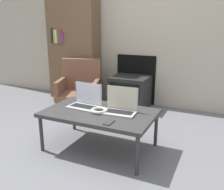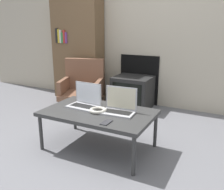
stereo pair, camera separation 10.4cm
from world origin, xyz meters
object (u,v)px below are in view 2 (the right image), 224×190
object	(u,v)px
headphones	(98,110)
tv	(133,92)
laptop_left	(85,101)
phone	(106,122)
armchair	(83,84)
laptop_right	(119,106)

from	to	relation	value
headphones	tv	xyz separation A→B (m)	(-0.20, 1.41, -0.18)
laptop_left	phone	distance (m)	0.52
phone	armchair	bearing A→B (deg)	130.37
laptop_left	headphones	distance (m)	0.23
laptop_right	phone	world-z (taller)	laptop_right
phone	tv	world-z (taller)	tv
laptop_left	armchair	size ratio (longest dim) A/B	0.44
headphones	tv	size ratio (longest dim) A/B	0.31
laptop_left	laptop_right	size ratio (longest dim) A/B	1.00
laptop_right	phone	bearing A→B (deg)	-90.17
laptop_left	tv	world-z (taller)	laptop_left
laptop_right	tv	bearing A→B (deg)	103.03
laptop_left	armchair	xyz separation A→B (m)	(-0.72, 1.03, -0.12)
laptop_left	laptop_right	bearing A→B (deg)	3.22
laptop_right	armchair	xyz separation A→B (m)	(-1.11, 1.03, -0.12)
phone	tv	xyz separation A→B (m)	(-0.41, 1.62, -0.17)
laptop_right	headphones	bearing A→B (deg)	-158.80
headphones	tv	bearing A→B (deg)	98.27
armchair	laptop_left	bearing A→B (deg)	-74.30
laptop_right	headphones	xyz separation A→B (m)	(-0.19, -0.09, -0.04)
laptop_right	headphones	distance (m)	0.22
tv	laptop_left	bearing A→B (deg)	-90.10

